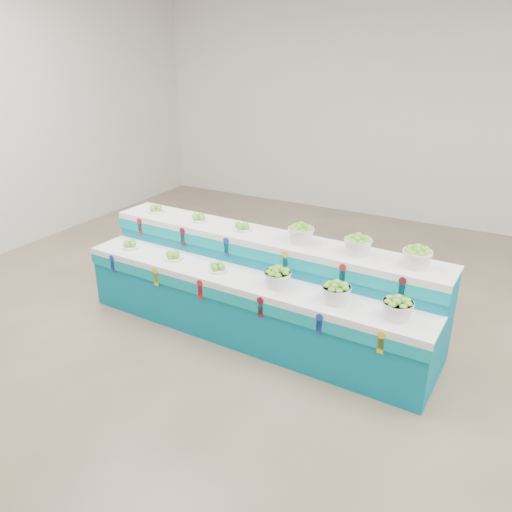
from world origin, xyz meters
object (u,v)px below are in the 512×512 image
object	(u,v)px
display_stand	(256,287)
basket_lower_left	(277,277)
plate_upper_mid	(199,217)
basket_upper_right	(417,257)

from	to	relation	value
display_stand	basket_lower_left	size ratio (longest dim) A/B	14.62
plate_upper_mid	display_stand	bearing A→B (deg)	-17.18
plate_upper_mid	basket_upper_right	distance (m)	2.48
display_stand	plate_upper_mid	xyz separation A→B (m)	(-0.91, 0.28, 0.56)
basket_lower_left	plate_upper_mid	world-z (taller)	plate_upper_mid
display_stand	plate_upper_mid	bearing A→B (deg)	165.26
basket_upper_right	display_stand	bearing A→B (deg)	-173.67
basket_lower_left	basket_upper_right	distance (m)	1.31
basket_lower_left	display_stand	bearing A→B (deg)	145.77
basket_upper_right	plate_upper_mid	bearing A→B (deg)	177.55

